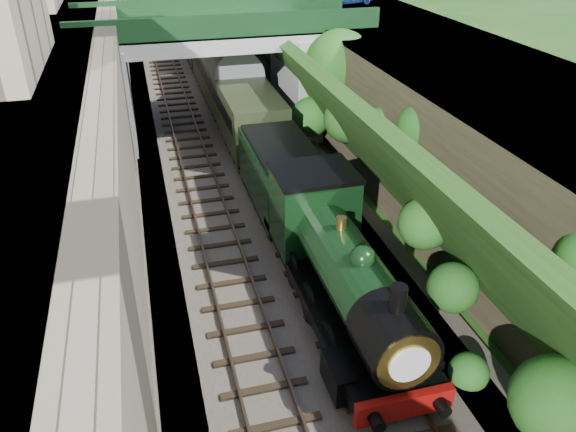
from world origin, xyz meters
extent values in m
cube|color=#473F38|center=(0.00, 20.00, 0.10)|extent=(10.00, 90.00, 0.20)
cube|color=#756B56|center=(-5.50, 20.00, 3.50)|extent=(1.00, 90.00, 7.00)
cube|color=#262628|center=(-9.00, 20.00, 3.50)|extent=(6.00, 90.00, 7.00)
cube|color=#262628|center=(9.50, 20.00, 3.12)|extent=(8.00, 90.00, 6.25)
cube|color=#1E4714|center=(5.00, 20.00, 2.70)|extent=(4.02, 90.00, 6.36)
sphere|color=#194C14|center=(4.33, -0.36, 1.81)|extent=(2.25, 2.25, 2.25)
sphere|color=#194C14|center=(4.29, 4.41, 1.74)|extent=(1.61, 1.61, 1.61)
sphere|color=#194C14|center=(4.68, 7.26, 2.38)|extent=(1.86, 1.86, 1.86)
sphere|color=#194C14|center=(6.04, 10.64, 4.58)|extent=(1.97, 1.97, 1.97)
sphere|color=#194C14|center=(5.55, 13.42, 3.79)|extent=(1.38, 1.38, 1.38)
sphere|color=#194C14|center=(5.11, 16.17, 3.08)|extent=(2.30, 2.30, 2.30)
sphere|color=#194C14|center=(4.44, 19.85, 1.99)|extent=(2.15, 2.15, 2.15)
sphere|color=#194C14|center=(5.72, 22.07, 4.06)|extent=(2.38, 2.38, 2.38)
sphere|color=#194C14|center=(4.95, 26.69, 2.82)|extent=(1.38, 1.38, 1.38)
sphere|color=#194C14|center=(6.13, 29.54, 4.74)|extent=(1.75, 1.75, 1.75)
sphere|color=#194C14|center=(5.39, 31.98, 3.53)|extent=(1.31, 1.31, 1.31)
sphere|color=#194C14|center=(4.99, 34.61, 2.88)|extent=(2.23, 2.23, 2.23)
sphere|color=#194C14|center=(5.84, 38.94, 4.27)|extent=(2.39, 2.39, 2.39)
sphere|color=#194C14|center=(5.29, 41.64, 3.37)|extent=(1.69, 1.69, 1.69)
sphere|color=#194C14|center=(5.37, 44.17, 3.51)|extent=(2.31, 2.31, 2.31)
sphere|color=#194C14|center=(4.06, 46.54, 1.37)|extent=(1.36, 1.36, 1.36)
sphere|color=#194C14|center=(5.17, 49.80, 3.17)|extent=(1.27, 1.27, 1.27)
cube|color=black|center=(-2.00, 20.00, 0.24)|extent=(2.50, 90.00, 0.07)
cube|color=brown|center=(-2.72, 20.00, 0.33)|extent=(0.08, 90.00, 0.14)
cube|color=brown|center=(-1.28, 20.00, 0.33)|extent=(0.08, 90.00, 0.14)
cube|color=black|center=(1.20, 20.00, 0.24)|extent=(2.50, 90.00, 0.07)
cube|color=brown|center=(0.48, 20.00, 0.33)|extent=(0.08, 90.00, 0.14)
cube|color=brown|center=(1.92, 20.00, 0.33)|extent=(0.08, 90.00, 0.14)
cube|color=gray|center=(0.50, 24.00, 5.70)|extent=(16.00, 6.00, 0.90)
cube|color=#163D1C|center=(0.50, 21.15, 6.65)|extent=(16.00, 0.30, 1.20)
cube|color=#163D1C|center=(0.50, 26.85, 6.65)|extent=(16.00, 0.30, 1.20)
cube|color=gray|center=(-5.50, 24.00, 2.85)|extent=(1.40, 6.40, 5.70)
cube|color=gray|center=(5.20, 24.00, 2.85)|extent=(2.40, 6.40, 5.70)
cylinder|color=black|center=(5.80, 19.46, 2.20)|extent=(0.30, 0.30, 4.40)
sphere|color=#194C14|center=(5.80, 19.46, 4.80)|extent=(3.60, 3.60, 3.60)
sphere|color=#194C14|center=(6.30, 20.26, 4.20)|extent=(2.40, 2.40, 2.40)
cube|color=black|center=(1.20, 5.26, 0.50)|extent=(2.40, 8.40, 0.60)
cube|color=black|center=(1.20, 6.26, 1.05)|extent=(2.70, 10.00, 0.35)
cube|color=maroon|center=(1.20, 1.16, 0.95)|extent=(2.70, 0.25, 0.70)
cylinder|color=black|center=(1.20, 5.46, 2.35)|extent=(1.90, 5.60, 1.90)
cylinder|color=black|center=(1.20, 2.16, 2.35)|extent=(1.96, 1.80, 1.96)
cylinder|color=white|center=(1.20, 1.18, 2.35)|extent=(1.10, 0.05, 1.10)
cylinder|color=black|center=(1.20, 2.16, 3.55)|extent=(0.44, 0.44, 0.90)
sphere|color=black|center=(1.20, 4.46, 3.35)|extent=(0.76, 0.76, 0.76)
cylinder|color=#A57F33|center=(1.20, 6.26, 3.45)|extent=(0.32, 0.32, 0.50)
cube|color=black|center=(1.20, 9.06, 2.50)|extent=(2.75, 2.40, 2.80)
cube|color=black|center=(1.20, 9.06, 3.95)|extent=(2.85, 2.50, 0.15)
cube|color=black|center=(-0.05, 2.66, 0.85)|extent=(0.60, 1.40, 0.90)
cube|color=black|center=(2.45, 2.66, 0.85)|extent=(0.60, 1.40, 0.90)
cube|color=black|center=(1.20, 13.46, 0.45)|extent=(2.30, 6.00, 0.50)
cube|color=black|center=(1.20, 13.46, 0.70)|extent=(2.60, 6.00, 0.50)
cube|color=black|center=(1.20, 13.46, 1.90)|extent=(2.70, 6.00, 2.40)
cube|color=black|center=(1.20, 13.46, 3.15)|extent=(2.50, 5.60, 0.20)
cube|color=black|center=(1.20, 26.06, 0.40)|extent=(2.30, 17.00, 0.40)
cube|color=black|center=(1.20, 26.06, 0.65)|extent=(2.50, 17.00, 0.50)
cube|color=black|center=(1.20, 26.06, 2.15)|extent=(2.80, 18.00, 2.70)
cube|color=slate|center=(1.20, 26.06, 3.65)|extent=(2.90, 18.00, 0.50)
cube|color=black|center=(1.20, 44.86, 0.40)|extent=(2.30, 17.00, 0.40)
cube|color=black|center=(1.20, 44.86, 0.65)|extent=(2.50, 17.00, 0.50)
cube|color=black|center=(1.20, 44.86, 2.15)|extent=(2.80, 18.00, 2.70)
cube|color=slate|center=(1.20, 44.86, 3.65)|extent=(2.90, 18.00, 0.50)
cube|color=black|center=(1.20, 63.66, 0.40)|extent=(2.30, 17.00, 0.40)
cube|color=black|center=(1.20, 63.66, 0.65)|extent=(2.50, 17.00, 0.50)
camera|label=1|loc=(-4.31, -7.80, 12.23)|focal=35.00mm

